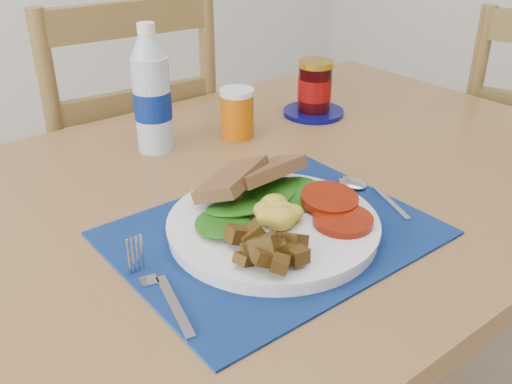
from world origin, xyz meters
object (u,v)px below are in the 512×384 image
Objects in this scene: chair_far at (124,145)px; water_bottle at (152,96)px; breakfast_plate at (272,222)px; jam_on_saucer at (314,91)px; juice_glass at (237,114)px.

water_bottle is (-0.10, -0.38, 0.25)m from chair_far.
jam_on_saucer is (0.40, 0.33, 0.03)m from breakfast_plate.
breakfast_plate is at bearing -140.27° from jam_on_saucer.
breakfast_plate is at bearing -119.51° from juice_glass.
juice_glass is at bearing 43.22° from breakfast_plate.
breakfast_plate is 0.40m from water_bottle.
water_bottle is 2.59× the size of juice_glass.
chair_far is 0.47m from water_bottle.
water_bottle reaches higher than jam_on_saucer.
chair_far is 3.95× the size of breakfast_plate.
juice_glass is (0.19, 0.34, 0.02)m from breakfast_plate.
water_bottle is 1.79× the size of jam_on_saucer.
chair_far is 4.96× the size of water_bottle.
chair_far is at bearing 98.05° from juice_glass.
water_bottle is 0.18m from juice_glass.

